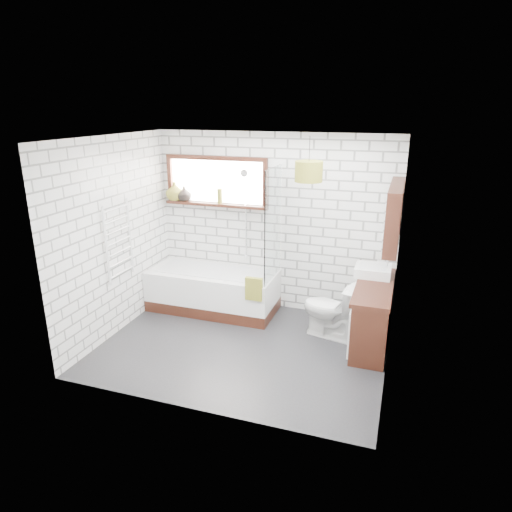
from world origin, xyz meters
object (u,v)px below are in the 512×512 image
(vanity, at_px, (373,314))
(pendant, at_px, (309,171))
(bathtub, at_px, (213,290))
(toilet, at_px, (331,309))
(basin, at_px, (373,271))

(vanity, distance_m, pendant, 1.92)
(bathtub, xyz_separation_m, toilet, (1.75, -0.28, 0.08))
(vanity, relative_size, toilet, 1.80)
(vanity, distance_m, toilet, 0.52)
(vanity, xyz_separation_m, pendant, (-0.86, -0.05, 1.72))
(vanity, relative_size, pendant, 4.13)
(vanity, bearing_deg, pendant, -176.66)
(bathtub, bearing_deg, vanity, -7.04)
(vanity, bearing_deg, toilet, -179.68)
(basin, distance_m, pendant, 1.54)
(vanity, height_order, pendant, pendant)
(bathtub, relative_size, pendant, 5.59)
(pendant, bearing_deg, toilet, 7.86)
(bathtub, height_order, toilet, toilet)
(basin, bearing_deg, pendant, -155.20)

